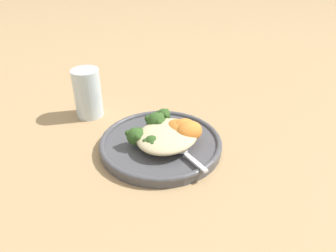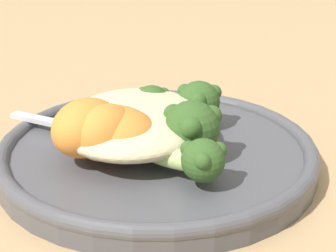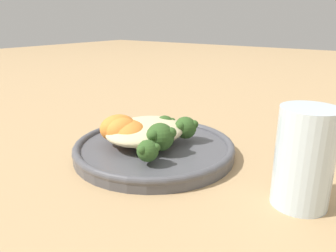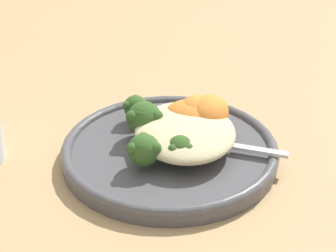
# 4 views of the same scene
# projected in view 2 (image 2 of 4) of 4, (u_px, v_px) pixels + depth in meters

# --- Properties ---
(ground_plane) EXTENTS (4.00, 4.00, 0.00)m
(ground_plane) POSITION_uv_depth(u_px,v_px,m) (159.00, 158.00, 0.45)
(ground_plane) COLOR tan
(plate) EXTENTS (0.25, 0.25, 0.02)m
(plate) POSITION_uv_depth(u_px,v_px,m) (159.00, 153.00, 0.43)
(plate) COLOR #4C4C51
(plate) RESTS_ON ground_plane
(quinoa_mound) EXTENTS (0.13, 0.11, 0.03)m
(quinoa_mound) POSITION_uv_depth(u_px,v_px,m) (135.00, 121.00, 0.43)
(quinoa_mound) COLOR beige
(quinoa_mound) RESTS_ON plate
(broccoli_stalk_0) EXTENTS (0.08, 0.09, 0.03)m
(broccoli_stalk_0) POSITION_uv_depth(u_px,v_px,m) (177.00, 154.00, 0.38)
(broccoli_stalk_0) COLOR #ADC675
(broccoli_stalk_0) RESTS_ON plate
(broccoli_stalk_1) EXTENTS (0.04, 0.09, 0.04)m
(broccoli_stalk_1) POSITION_uv_depth(u_px,v_px,m) (180.00, 130.00, 0.40)
(broccoli_stalk_1) COLOR #ADC675
(broccoli_stalk_1) RESTS_ON plate
(broccoli_stalk_2) EXTENTS (0.10, 0.09, 0.03)m
(broccoli_stalk_2) POSITION_uv_depth(u_px,v_px,m) (185.00, 110.00, 0.45)
(broccoli_stalk_2) COLOR #ADC675
(broccoli_stalk_2) RESTS_ON plate
(broccoli_stalk_3) EXTENTS (0.10, 0.04, 0.03)m
(broccoli_stalk_3) POSITION_uv_depth(u_px,v_px,m) (146.00, 113.00, 0.45)
(broccoli_stalk_3) COLOR #ADC675
(broccoli_stalk_3) RESTS_ON plate
(sweet_potato_chunk_0) EXTENTS (0.06, 0.06, 0.04)m
(sweet_potato_chunk_0) POSITION_uv_depth(u_px,v_px,m) (106.00, 132.00, 0.39)
(sweet_potato_chunk_0) COLOR orange
(sweet_potato_chunk_0) RESTS_ON plate
(sweet_potato_chunk_1) EXTENTS (0.07, 0.06, 0.04)m
(sweet_potato_chunk_1) POSITION_uv_depth(u_px,v_px,m) (87.00, 128.00, 0.40)
(sweet_potato_chunk_1) COLOR orange
(sweet_potato_chunk_1) RESTS_ON plate
(sweet_potato_chunk_2) EXTENTS (0.07, 0.08, 0.04)m
(sweet_potato_chunk_2) POSITION_uv_depth(u_px,v_px,m) (114.00, 132.00, 0.40)
(sweet_potato_chunk_2) COLOR orange
(sweet_potato_chunk_2) RESTS_ON plate
(spoon) EXTENTS (0.05, 0.10, 0.01)m
(spoon) POSITION_uv_depth(u_px,v_px,m) (85.00, 127.00, 0.44)
(spoon) COLOR silver
(spoon) RESTS_ON plate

